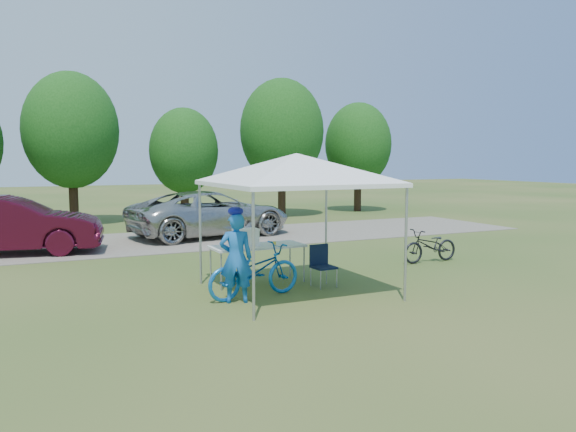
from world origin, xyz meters
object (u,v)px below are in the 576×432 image
folding_table (258,247)px  folding_chair (321,262)px  bike_blue (254,271)px  cooler (246,237)px  sedan (9,225)px  cyclist (236,258)px  minivan (211,213)px  bike_dark (431,246)px

folding_table → folding_chair: bearing=-37.7°
folding_chair → bike_blue: bearing=-172.4°
folding_chair → bike_blue: size_ratio=0.44×
cooler → sedan: 7.67m
folding_table → cyclist: bearing=-125.5°
cyclist → minivan: bearing=-87.8°
folding_chair → sedan: bearing=126.8°
bike_dark → sedan: sedan is taller
bike_blue → minivan: size_ratio=0.35×
folding_chair → sedan: 9.16m
cooler → cyclist: 1.55m
cooler → bike_dark: 5.18m
minivan → sedan: sedan is taller
folding_chair → cooler: 1.65m
folding_table → cyclist: 1.68m
folding_chair → bike_dark: 3.98m
folding_chair → sedan: sedan is taller
folding_table → sedan: size_ratio=0.40×
cyclist → bike_dark: cyclist is taller
bike_dark → sedan: 11.32m
folding_table → bike_blue: bike_blue is taller
folding_chair → cyclist: cyclist is taller
bike_blue → folding_chair: bearing=-87.5°
bike_blue → sedan: sedan is taller
folding_table → cooler: cooler is taller
cyclist → sedan: size_ratio=0.34×
cooler → bike_blue: bearing=-103.5°
cyclist → bike_blue: cyclist is taller
minivan → sedan: 6.22m
cyclist → sedan: (-3.85, 7.52, -0.01)m
cooler → folding_table: bearing=0.0°
bike_blue → minivan: minivan is taller
folding_chair → bike_blue: bike_blue is taller
folding_table → cyclist: (-0.98, -1.37, 0.06)m
cyclist → minivan: cyclist is taller
cyclist → bike_blue: 0.58m
cooler → cyclist: cyclist is taller
bike_blue → cooler: bearing=-21.9°
cyclist → sedan: bearing=-46.3°
sedan → bike_blue: bearing=-139.3°
folding_chair → minivan: size_ratio=0.15×
bike_dark → minivan: size_ratio=0.30×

